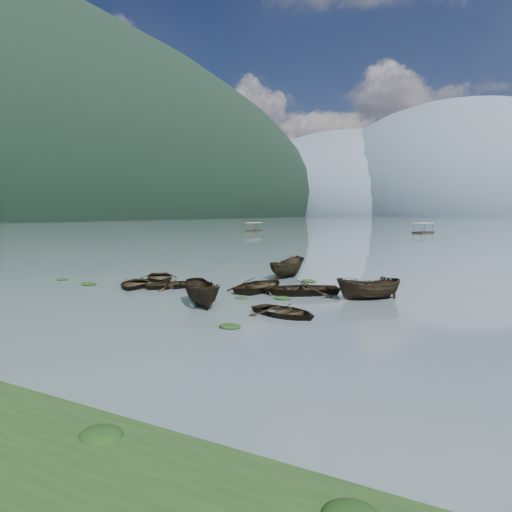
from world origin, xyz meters
The scene contains 22 objects.
ground_plane centered at (0.00, 0.00, 0.00)m, with size 2400.00×2400.00×0.00m, color #4E5D62.
haze_mtn_a centered at (-260.00, 900.00, 0.00)m, with size 520.00×520.00×280.00m, color #475666.
haze_mtn_b centered at (-60.00, 900.00, 0.00)m, with size 520.00×520.00×340.00m, color #475666.
rowboat_0 centered at (-6.38, 5.26, 0.00)m, with size 2.95×4.13×0.86m, color black.
rowboat_1 centered at (-3.74, 6.50, 0.00)m, with size 2.92×4.09×0.85m, color black.
rowboat_2 centered at (1.79, 2.25, 0.00)m, with size 1.69×4.50×1.74m, color black.
rowboat_3 centered at (2.29, 8.56, 0.00)m, with size 3.64×5.09×1.05m, color black.
rowboat_4 centered at (7.11, 2.10, 0.00)m, with size 2.79×3.91×0.81m, color black.
rowboat_5 centered at (9.81, 8.64, 0.00)m, with size 1.59×4.24×1.64m, color black.
rowboat_6 centered at (-6.93, 8.64, 0.00)m, with size 3.09×4.32×0.90m, color black.
rowboat_7 centered at (5.30, 8.40, 0.00)m, with size 3.65×5.11×1.06m, color black.
rowboat_8 centered at (1.19, 15.24, 0.00)m, with size 1.80×4.79×1.85m, color black.
weed_clump_0 centered at (-10.11, 4.38, 0.00)m, with size 1.25×1.02×0.27m, color black.
weed_clump_1 centered at (0.58, 4.46, 0.00)m, with size 1.15×0.92×0.25m, color black.
weed_clump_2 centered at (5.90, -1.35, 0.00)m, with size 1.10×0.88×0.24m, color black.
weed_clump_3 centered at (2.72, 5.16, 0.00)m, with size 0.81×0.68×0.18m, color black.
weed_clump_4 centered at (5.03, 6.22, 0.00)m, with size 1.15×0.91×0.24m, color black.
weed_clump_5 centered at (-13.91, 5.09, 0.00)m, with size 1.00×0.80×0.21m, color black.
weed_clump_6 centered at (-4.47, 5.72, 0.00)m, with size 1.06×0.88×0.22m, color black.
weed_clump_7 centered at (3.77, 13.65, 0.00)m, with size 1.21×0.97×0.26m, color black.
pontoon_left centered at (-47.33, 97.32, 0.00)m, with size 2.67×6.42×2.46m, color black, non-canonical shape.
pontoon_centre centered at (-1.99, 108.05, 0.00)m, with size 2.87×6.89×2.64m, color black, non-canonical shape.
Camera 1 is at (17.06, -19.19, 5.37)m, focal length 32.00 mm.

